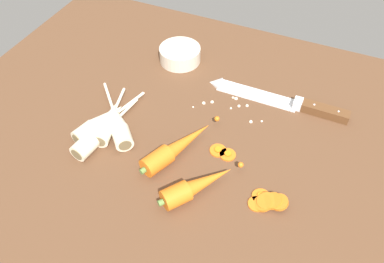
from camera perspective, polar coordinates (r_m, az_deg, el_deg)
ground_plane at (r=91.26cm, az=0.51°, el=-0.64°), size 120.00×90.00×4.00cm
chefs_knife at (r=98.42cm, az=11.74°, el=4.71°), size 34.71×4.49×4.18cm
whole_carrot at (r=83.59cm, az=-2.37°, el=-2.35°), size 10.81×21.01×4.20cm
whole_carrot_second at (r=77.54cm, az=0.53°, el=-7.89°), size 12.77×15.98×4.20cm
parsnip_front at (r=90.76cm, az=-12.08°, el=1.33°), size 6.71×18.48×4.00cm
parsnip_mid_left at (r=90.27cm, az=-10.70°, el=1.30°), size 17.23×17.89×4.00cm
parsnip_mid_right at (r=91.05cm, az=-13.12°, el=1.28°), size 7.62×20.62×4.00cm
parsnip_back at (r=88.65cm, az=-13.44°, el=-0.39°), size 5.60×21.10×4.00cm
carrot_slice_stack at (r=78.36cm, az=10.88°, el=-9.99°), size 7.51×4.86×3.03cm
carrot_slice_stray_near at (r=85.00cm, az=5.18°, el=-3.27°), size 3.51×3.51×0.70cm
carrot_slice_stray_mid at (r=85.58cm, az=3.78°, el=-2.67°), size 3.65×3.65×0.70cm
carrot_slice_stray_far at (r=79.49cm, az=9.96°, el=-9.18°), size 3.69×3.69×0.70cm
prep_bowl at (r=107.84cm, az=-1.75°, el=11.14°), size 11.00×11.00×4.00cm
mince_crumbs at (r=95.55cm, az=5.52°, el=3.87°), size 17.01×7.62×0.86cm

